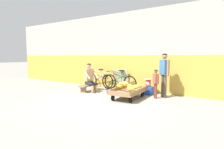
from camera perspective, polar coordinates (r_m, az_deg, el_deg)
The scene contains 13 objects.
ground_plane at distance 5.81m, azimuth -3.16°, elevation -8.77°, with size 80.00×80.00×0.00m, color gray.
back_wall at distance 7.90m, azimuth 8.69°, elevation 7.00°, with size 16.00×0.30×3.28m.
banana_cart at distance 6.43m, azimuth 4.93°, elevation -5.17°, with size 0.95×1.50×0.36m.
banana_pile at distance 6.32m, azimuth 4.91°, elevation -3.38°, with size 0.89×0.90×0.25m.
low_bench at distance 7.86m, azimuth -6.94°, elevation -3.52°, with size 0.39×1.12×0.27m.
vendor_seated at distance 7.74m, azimuth -6.62°, elevation -0.91°, with size 0.73×0.59×1.14m.
plastic_crate at distance 7.20m, azimuth 10.88°, elevation -4.82°, with size 0.36×0.28×0.30m.
weighing_scale at distance 7.15m, azimuth 10.92°, elevation -2.43°, with size 0.30×0.30×0.29m.
bicycle_near_left at distance 8.66m, azimuth -3.88°, elevation -1.62°, with size 1.66×0.48×0.86m.
bicycle_far_left at distance 8.04m, azimuth 2.30°, elevation -2.18°, with size 1.66×0.48×0.86m.
sign_board at distance 8.18m, azimuth 2.88°, elevation -1.45°, with size 0.70×0.24×0.88m.
customer_adult at distance 6.77m, azimuth 15.55°, elevation 1.26°, with size 0.41×0.35×1.53m.
customer_child at distance 6.55m, azimuth 13.10°, elevation -1.80°, with size 0.25×0.23×0.99m.
Camera 1 is at (3.43, -4.45, 1.44)m, focal length 30.17 mm.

